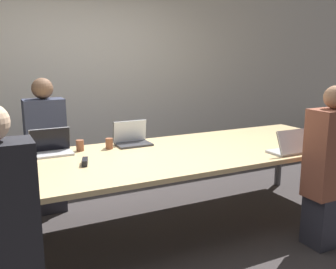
% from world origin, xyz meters
% --- Properties ---
extents(ground_plane, '(24.00, 24.00, 0.00)m').
position_xyz_m(ground_plane, '(0.00, 0.00, 0.00)').
color(ground_plane, '#383333').
extents(curtain_wall, '(12.00, 0.06, 2.80)m').
position_xyz_m(curtain_wall, '(0.00, 1.99, 1.40)').
color(curtain_wall, beige).
rests_on(curtain_wall, ground_plane).
extents(conference_table, '(4.69, 1.31, 0.75)m').
position_xyz_m(conference_table, '(0.00, 0.00, 0.70)').
color(conference_table, '#D6B77F').
rests_on(conference_table, ground_plane).
extents(laptop_far_midleft, '(0.36, 0.23, 0.23)m').
position_xyz_m(laptop_far_midleft, '(-0.62, 0.45, 0.82)').
color(laptop_far_midleft, '#B7B7BC').
rests_on(laptop_far_midleft, conference_table).
extents(person_far_midleft, '(0.40, 0.24, 1.41)m').
position_xyz_m(person_far_midleft, '(-0.59, 0.95, 0.69)').
color(person_far_midleft, '#2D2D38').
rests_on(person_far_midleft, ground_plane).
extents(cup_far_midleft, '(0.07, 0.07, 0.10)m').
position_xyz_m(cup_far_midleft, '(-0.35, 0.44, 0.80)').
color(cup_far_midleft, brown).
rests_on(cup_far_midleft, conference_table).
extents(laptop_far_center, '(0.35, 0.23, 0.24)m').
position_xyz_m(laptop_far_center, '(0.17, 0.47, 0.82)').
color(laptop_far_center, '#333338').
rests_on(laptop_far_center, conference_table).
extents(cup_far_center, '(0.07, 0.07, 0.10)m').
position_xyz_m(cup_far_center, '(-0.09, 0.40, 0.80)').
color(cup_far_center, brown).
rests_on(cup_far_center, conference_table).
extents(laptop_near_right, '(0.35, 0.23, 0.22)m').
position_xyz_m(laptop_near_right, '(1.34, -0.52, 0.81)').
color(laptop_near_right, '#B7B7BC').
rests_on(laptop_near_right, conference_table).
extents(person_near_right, '(0.40, 0.24, 1.39)m').
position_xyz_m(person_near_right, '(1.43, -0.88, 0.67)').
color(person_near_right, '#2D2D38').
rests_on(person_near_right, ground_plane).
extents(laptop_near_left, '(0.34, 0.26, 0.27)m').
position_xyz_m(laptop_near_left, '(-1.07, -0.53, 0.82)').
color(laptop_near_left, '#B7B7BC').
rests_on(laptop_near_left, conference_table).
extents(person_near_left, '(0.40, 0.24, 1.40)m').
position_xyz_m(person_near_left, '(-1.13, -0.95, 0.68)').
color(person_near_left, '#2D2D38').
rests_on(person_near_left, ground_plane).
extents(stapler, '(0.09, 0.16, 0.05)m').
position_xyz_m(stapler, '(-0.43, -0.03, 0.77)').
color(stapler, black).
rests_on(stapler, conference_table).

